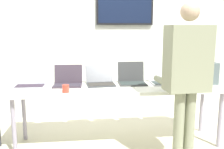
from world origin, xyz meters
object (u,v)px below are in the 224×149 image
Objects in this scene: equipment_box at (198,72)px; laptop_station_4 at (163,79)px; person at (187,70)px; coffee_mug at (66,89)px; workbench at (119,90)px; laptop_station_1 at (68,81)px; laptop_station_3 at (132,79)px; laptop_station_2 at (100,80)px; laptop_station_0 at (31,82)px.

laptop_station_4 is at bearing 176.21° from equipment_box.
person is at bearing -90.04° from laptop_station_4.
equipment_box reaches higher than coffee_mug.
workbench is 0.66m from laptop_station_1.
person is (-0.46, -0.72, 0.15)m from equipment_box.
laptop_station_4 is (0.62, 0.13, 0.11)m from workbench.
laptop_station_3 is at bearing 36.91° from workbench.
laptop_station_4 is at bearing 12.05° from workbench.
laptop_station_4 is 0.79m from person.
person is (0.42, -0.77, 0.23)m from laptop_station_3.
laptop_station_4 is (0.84, 0.00, 0.00)m from laptop_station_2.
laptop_station_0 is at bearing 173.34° from workbench.
laptop_station_3 reaches higher than workbench.
workbench is at bearing -174.64° from equipment_box.
laptop_station_1 is 0.96× the size of laptop_station_2.
laptop_station_4 reaches higher than laptop_station_0.
coffee_mug is (-1.26, -0.38, -0.01)m from laptop_station_4.
laptop_station_1 is 4.15× the size of coffee_mug.
laptop_station_1 reaches higher than coffee_mug.
laptop_station_1 is 1.48m from person.
workbench is 0.94m from person.
coffee_mug is at bearing -154.72° from laptop_station_3.
laptop_station_1 reaches higher than workbench.
equipment_box is 1.18× the size of laptop_station_4.
equipment_box is 2.18m from laptop_station_0.
laptop_station_2 is (-0.23, 0.13, 0.11)m from workbench.
laptop_station_4 is (0.42, -0.01, -0.01)m from laptop_station_3.
laptop_station_2 is 1.08× the size of laptop_station_4.
laptop_station_0 is 0.87m from laptop_station_2.
laptop_station_3 reaches higher than laptop_station_1.
laptop_station_0 is at bearing 156.39° from person.
laptop_station_0 is 1.72m from laptop_station_4.
equipment_box is 0.24× the size of person.
coffee_mug is (-0.42, -0.38, -0.01)m from laptop_station_2.
laptop_station_1 is 0.42m from laptop_station_2.
equipment_box is at bearing -0.50° from laptop_station_1.
laptop_station_2 is at bearing -177.68° from laptop_station_3.
equipment_box reaches higher than laptop_station_4.
laptop_station_1 is 0.37m from coffee_mug.
workbench is 7.54× the size of laptop_station_3.
laptop_station_1 is 0.21× the size of person.
person reaches higher than workbench.
laptop_station_4 is 1.32m from coffee_mug.
laptop_station_1 is (0.46, -0.01, 0.00)m from laptop_station_0.
laptop_station_0 is 1.89m from person.
workbench is 6.92× the size of laptop_station_2.
laptop_station_1 is (-0.64, 0.12, 0.11)m from workbench.
laptop_station_2 is at bearing -0.03° from laptop_station_0.
laptop_station_4 is at bearing 16.86° from coffee_mug.
coffee_mug is (-0.00, -0.37, -0.01)m from laptop_station_1.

